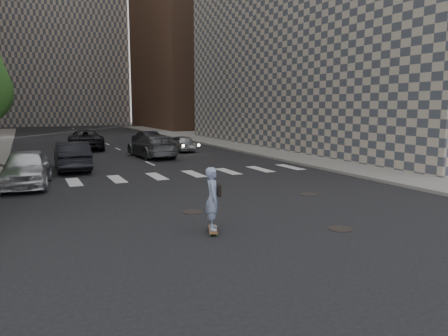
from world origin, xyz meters
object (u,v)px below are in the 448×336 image
at_px(skateboarder, 213,199).
at_px(traffic_car_b, 152,146).
at_px(traffic_car_e, 146,138).
at_px(silver_sedan, 26,168).
at_px(traffic_car_c, 86,140).
at_px(traffic_car_a, 72,156).
at_px(traffic_car_d, 181,143).

bearing_deg(skateboarder, traffic_car_b, 100.42).
relative_size(skateboarder, traffic_car_e, 0.47).
height_order(skateboarder, traffic_car_e, skateboarder).
bearing_deg(silver_sedan, traffic_car_e, 66.19).
distance_m(traffic_car_c, traffic_car_e, 5.70).
xyz_separation_m(traffic_car_b, traffic_car_c, (-3.48, 7.41, 0.02)).
xyz_separation_m(silver_sedan, traffic_car_b, (8.01, 8.43, -0.03)).
height_order(silver_sedan, traffic_car_b, silver_sedan).
height_order(skateboarder, silver_sedan, skateboarder).
height_order(traffic_car_a, traffic_car_e, traffic_car_a).
xyz_separation_m(traffic_car_a, traffic_car_e, (7.65, 13.22, -0.15)).
relative_size(traffic_car_a, traffic_car_e, 1.22).
xyz_separation_m(skateboarder, traffic_car_b, (3.31, 18.42, -0.19)).
relative_size(traffic_car_a, traffic_car_b, 0.89).
bearing_deg(traffic_car_e, skateboarder, 71.60).
bearing_deg(traffic_car_c, skateboarder, 96.16).
xyz_separation_m(traffic_car_a, traffic_car_b, (5.67, 4.16, -0.01)).
height_order(silver_sedan, traffic_car_d, silver_sedan).
bearing_deg(traffic_car_d, skateboarder, 74.28).
relative_size(traffic_car_a, traffic_car_c, 0.83).
relative_size(traffic_car_b, traffic_car_d, 1.45).
distance_m(traffic_car_b, traffic_car_c, 8.19).
bearing_deg(silver_sedan, traffic_car_d, 51.25).
bearing_deg(skateboarder, traffic_car_c, 110.99).
bearing_deg(traffic_car_e, traffic_car_b, 70.17).
relative_size(traffic_car_a, traffic_car_d, 1.29).
distance_m(traffic_car_c, traffic_car_d, 8.04).
xyz_separation_m(silver_sedan, traffic_car_a, (2.33, 4.27, -0.03)).
relative_size(skateboarder, traffic_car_c, 0.32).
relative_size(skateboarder, silver_sedan, 0.39).
xyz_separation_m(traffic_car_b, traffic_car_e, (1.98, 9.06, -0.14)).
height_order(skateboarder, traffic_car_b, skateboarder).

